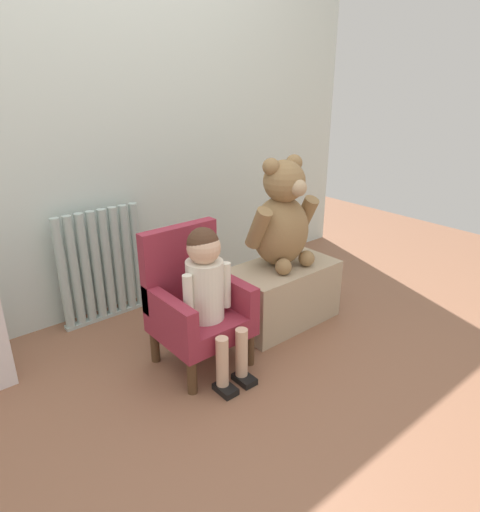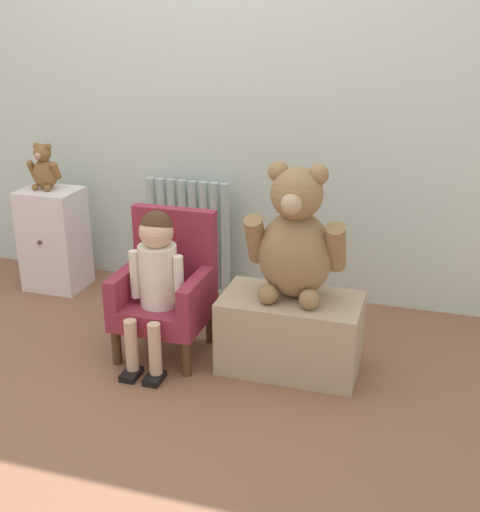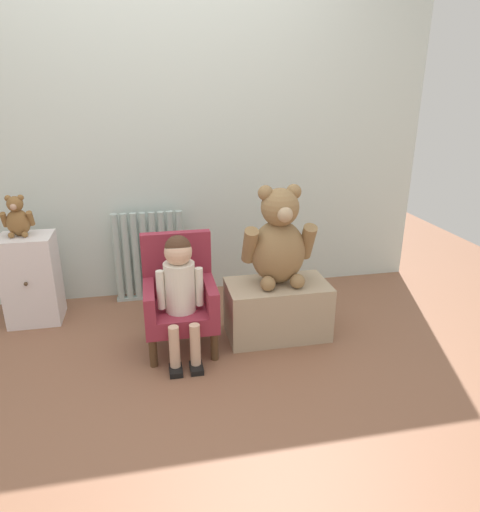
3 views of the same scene
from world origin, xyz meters
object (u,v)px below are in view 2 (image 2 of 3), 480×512
at_px(radiator, 189,237).
at_px(large_teddy_bear, 296,240).
at_px(small_dresser, 54,239).
at_px(child_figure, 156,268).
at_px(low_bench, 290,333).
at_px(small_teddy_bear, 44,169).
at_px(child_armchair, 167,288).

xyz_separation_m(radiator, large_teddy_bear, (0.75, -0.65, 0.28)).
relative_size(small_dresser, child_figure, 0.82).
xyz_separation_m(low_bench, small_teddy_bear, (-1.51, 0.51, 0.52)).
bearing_deg(child_armchair, small_teddy_bear, 151.40).
bearing_deg(radiator, child_armchair, -76.93).
distance_m(radiator, small_dresser, 0.77).
bearing_deg(small_teddy_bear, large_teddy_bear, -17.62).
relative_size(child_figure, low_bench, 1.15).
height_order(radiator, large_teddy_bear, large_teddy_bear).
relative_size(small_dresser, child_armchair, 0.87).
bearing_deg(small_dresser, low_bench, -18.34).
bearing_deg(child_figure, small_teddy_bear, 146.47).
relative_size(child_figure, large_teddy_bear, 1.19).
xyz_separation_m(small_dresser, child_armchair, (0.90, -0.49, 0.02)).
bearing_deg(small_dresser, child_figure, -33.58).
bearing_deg(child_armchair, low_bench, -0.35).
distance_m(large_teddy_bear, small_teddy_bear, 1.59).
bearing_deg(radiator, low_bench, -42.46).
bearing_deg(small_dresser, large_teddy_bear, -17.33).
bearing_deg(low_bench, radiator, 137.54).
xyz_separation_m(radiator, child_armchair, (0.16, -0.67, -0.01)).
bearing_deg(large_teddy_bear, child_armchair, -177.69).
distance_m(small_dresser, low_bench, 1.57).
distance_m(small_dresser, child_figure, 1.09).
distance_m(small_dresser, child_armchair, 1.02).
height_order(child_figure, low_bench, child_figure).
relative_size(small_dresser, small_teddy_bear, 2.27).
bearing_deg(small_dresser, radiator, 14.02).
height_order(radiator, child_figure, child_figure).
height_order(child_armchair, small_teddy_bear, small_teddy_bear).
bearing_deg(child_figure, small_dresser, 146.42).
xyz_separation_m(small_dresser, small_teddy_bear, (-0.03, 0.02, 0.40)).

